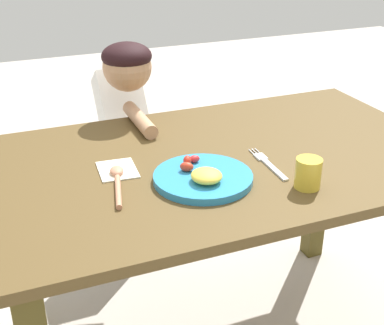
% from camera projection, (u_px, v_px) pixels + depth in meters
% --- Properties ---
extents(dining_table, '(1.37, 0.81, 0.70)m').
position_uv_depth(dining_table, '(219.00, 190.00, 1.60)').
color(dining_table, brown).
rests_on(dining_table, ground_plane).
extents(plate, '(0.26, 0.26, 0.05)m').
position_uv_depth(plate, '(203.00, 177.00, 1.41)').
color(plate, '#2B87C0').
rests_on(plate, dining_table).
extents(fork, '(0.03, 0.21, 0.01)m').
position_uv_depth(fork, '(268.00, 164.00, 1.50)').
color(fork, silver).
rests_on(fork, dining_table).
extents(spoon, '(0.07, 0.21, 0.02)m').
position_uv_depth(spoon, '(118.00, 180.00, 1.40)').
color(spoon, tan).
rests_on(spoon, dining_table).
extents(drinking_cup, '(0.07, 0.07, 0.08)m').
position_uv_depth(drinking_cup, '(308.00, 173.00, 1.37)').
color(drinking_cup, gold).
rests_on(drinking_cup, dining_table).
extents(person, '(0.17, 0.50, 0.95)m').
position_uv_depth(person, '(124.00, 146.00, 2.03)').
color(person, '#3A5066').
rests_on(person, ground_plane).
extents(napkin, '(0.11, 0.13, 0.00)m').
position_uv_depth(napkin, '(117.00, 170.00, 1.47)').
color(napkin, white).
rests_on(napkin, dining_table).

